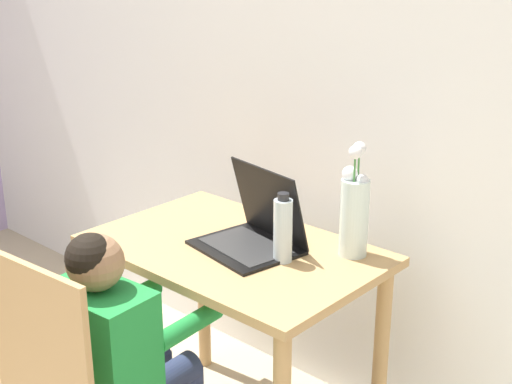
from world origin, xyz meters
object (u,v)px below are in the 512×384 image
person_seated (120,347)px  flower_vase (354,210)px  laptop (255,229)px  water_bottle (283,230)px

person_seated → flower_vase: flower_vase is taller
laptop → water_bottle: size_ratio=1.61×
person_seated → water_bottle: 0.59m
flower_vase → water_bottle: (-0.13, -0.18, -0.04)m
person_seated → flower_vase: size_ratio=2.67×
person_seated → laptop: 0.57m
person_seated → flower_vase: (0.30, 0.69, 0.29)m
laptop → person_seated: bearing=-83.5°
person_seated → laptop: size_ratio=2.71×
flower_vase → water_bottle: size_ratio=1.63×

